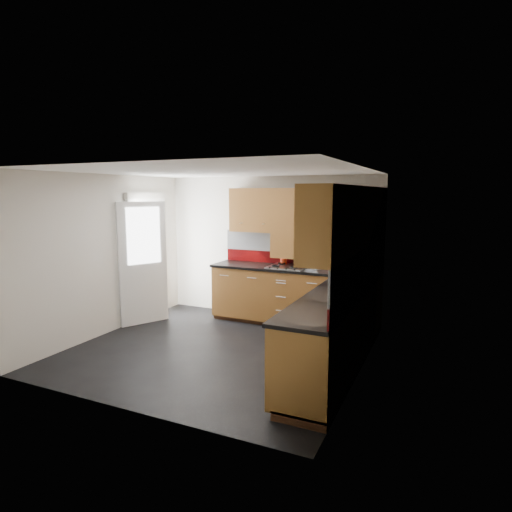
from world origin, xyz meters
The scene contains 14 objects.
room centered at (0.00, 0.00, 1.50)m, with size 4.00×3.80×2.64m.
base_cabinets centered at (1.07, 0.72, 0.44)m, with size 2.70×3.20×0.95m.
countertop centered at (1.05, 0.70, 0.92)m, with size 2.72×3.22×0.04m.
backsplash centered at (1.28, 0.93, 1.21)m, with size 2.70×3.20×0.54m.
upper_cabinets centered at (1.23, 0.78, 1.84)m, with size 2.50×3.20×0.72m.
extractor_hood centered at (0.45, 1.64, 1.28)m, with size 0.60×0.33×0.40m, color #593114.
glass_cabinet centered at (1.71, 1.07, 1.87)m, with size 0.32×0.80×0.66m.
back_door centered at (-1.78, 0.75, 1.03)m, with size 0.42×1.19×2.04m.
gas_hob centered at (0.45, 1.47, 0.96)m, with size 0.60×0.52×0.05m.
utensil_pot centered at (0.30, 1.69, 1.03)m, with size 0.11×0.11×0.40m.
toaster centered at (0.87, 1.56, 1.03)m, with size 0.29×0.23×0.18m.
food_processor centered at (1.65, 1.04, 1.08)m, with size 0.19×0.19×0.31m.
paper_towel centered at (1.69, 0.49, 1.07)m, with size 0.12×0.12×0.25m, color white.
orange_cloth centered at (1.59, 1.05, 0.95)m, with size 0.13×0.11×0.01m, color #EF5B1A.
Camera 1 is at (2.79, -4.87, 2.12)m, focal length 30.00 mm.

